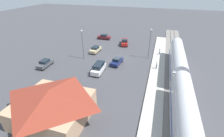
{
  "coord_description": "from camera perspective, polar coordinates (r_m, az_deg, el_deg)",
  "views": [
    {
      "loc": [
        -9.46,
        36.36,
        18.12
      ],
      "look_at": [
        -0.18,
        6.4,
        1.0
      ],
      "focal_mm": 25.52,
      "sensor_mm": 36.0,
      "label": 1
    }
  ],
  "objects": [
    {
      "name": "sedan_charcoal",
      "position": [
        41.57,
        -22.88,
        1.73
      ],
      "size": [
        1.94,
        4.54,
        1.74
      ],
      "color": "#47494F",
      "rests_on": "ground"
    },
    {
      "name": "platform",
      "position": [
        40.57,
        16.14,
        1.12
      ],
      "size": [
        3.2,
        46.0,
        0.3
      ],
      "color": "#B7B2A8",
      "rests_on": "ground"
    },
    {
      "name": "station_building",
      "position": [
        25.01,
        -20.57,
        -11.66
      ],
      "size": [
        10.82,
        9.61,
        5.19
      ],
      "color": "tan",
      "rests_on": "ground"
    },
    {
      "name": "pedestrian_on_platform",
      "position": [
        38.1,
        15.7,
        1.25
      ],
      "size": [
        0.36,
        0.36,
        1.71
      ],
      "color": "#23284C",
      "rests_on": "platform"
    },
    {
      "name": "railway_track",
      "position": [
        40.84,
        21.69,
        0.25
      ],
      "size": [
        4.8,
        70.0,
        0.3
      ],
      "color": "slate",
      "rests_on": "ground"
    },
    {
      "name": "ground_plane",
      "position": [
        41.71,
        2.37,
        2.86
      ],
      "size": [
        200.0,
        200.0,
        0.0
      ],
      "primitive_type": "plane",
      "color": "#424247"
    },
    {
      "name": "light_pole_lot_center",
      "position": [
        41.62,
        -10.57,
        9.6
      ],
      "size": [
        0.44,
        0.44,
        7.76
      ],
      "color": "#515156",
      "rests_on": "ground"
    },
    {
      "name": "sedan_tan",
      "position": [
        46.8,
        -5.94,
        6.85
      ],
      "size": [
        2.12,
        4.61,
        1.74
      ],
      "color": "#C6B284",
      "rests_on": "ground"
    },
    {
      "name": "passenger_train",
      "position": [
        23.16,
        24.71,
        -15.9
      ],
      "size": [
        2.93,
        54.72,
        4.98
      ],
      "color": "silver",
      "rests_on": "railway_track"
    },
    {
      "name": "sedan_navy",
      "position": [
        39.41,
        1.76,
        2.67
      ],
      "size": [
        2.37,
        4.69,
        1.74
      ],
      "color": "navy",
      "rests_on": "ground"
    },
    {
      "name": "pedestrian_waiting_far",
      "position": [
        46.19,
        16.67,
        6.01
      ],
      "size": [
        0.36,
        0.36,
        1.71
      ],
      "color": "#23284C",
      "rests_on": "platform"
    },
    {
      "name": "pickup_red",
      "position": [
        52.5,
        4.56,
        9.54
      ],
      "size": [
        3.07,
        5.69,
        2.14
      ],
      "color": "red",
      "rests_on": "ground"
    },
    {
      "name": "sedan_maroon",
      "position": [
        57.97,
        -2.85,
        11.29
      ],
      "size": [
        4.54,
        2.35,
        1.74
      ],
      "color": "maroon",
      "rests_on": "ground"
    },
    {
      "name": "light_pole_near_platform",
      "position": [
        42.3,
        13.48,
        9.74
      ],
      "size": [
        0.44,
        0.44,
        7.94
      ],
      "color": "#515156",
      "rests_on": "ground"
    },
    {
      "name": "suv_white",
      "position": [
        35.8,
        -4.83,
        0.22
      ],
      "size": [
        2.04,
        4.93,
        2.22
      ],
      "color": "white",
      "rests_on": "ground"
    }
  ]
}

